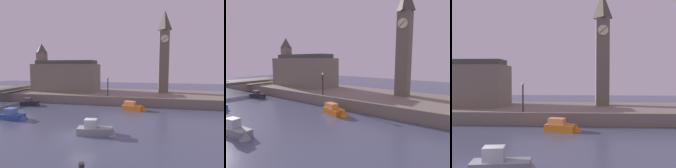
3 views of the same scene
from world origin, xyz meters
TOP-DOWN VIEW (x-y plane):
  - ground_plane at (0.00, 0.00)m, footprint 120.00×120.00m
  - far_embankment at (0.00, 20.00)m, footprint 70.00×12.00m
  - clock_tower at (9.20, 21.79)m, footprint 2.03×2.09m
  - parliament_hall at (-11.54, 20.62)m, footprint 13.54×6.23m
  - streetlamp at (-0.67, 14.71)m, footprint 0.36×0.36m
  - boat_cruiser_grey at (1.52, 0.62)m, footprint 4.10×1.61m
  - boat_barge_dark at (-13.51, 11.31)m, footprint 3.48×1.68m
  - boat_patrol_orange at (4.22, 11.63)m, footprint 4.03×2.21m
  - boat_tour_blue at (-10.33, 3.65)m, footprint 3.46×1.74m

SIDE VIEW (x-z plane):
  - ground_plane at x=0.00m, z-range 0.00..0.00m
  - boat_barge_dark at x=-13.51m, z-range -0.19..1.11m
  - boat_tour_blue at x=-10.33m, z-range -0.21..1.17m
  - boat_patrol_orange at x=4.22m, z-range -0.19..1.15m
  - boat_cruiser_grey at x=1.52m, z-range -0.29..1.27m
  - far_embankment at x=0.00m, z-range 0.00..1.50m
  - streetlamp at x=-0.67m, z-range 1.96..5.39m
  - parliament_hall at x=-11.54m, z-range -0.41..9.85m
  - clock_tower at x=9.20m, z-range 1.80..17.97m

